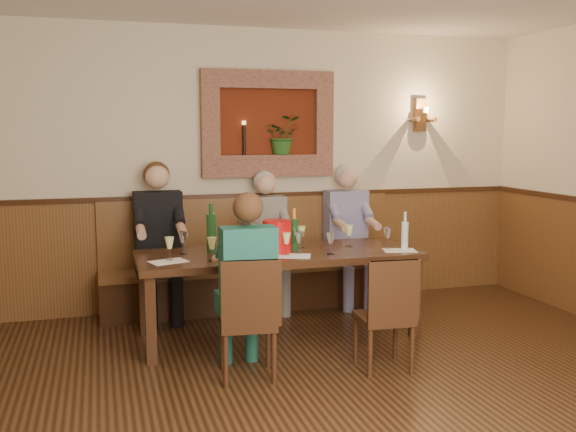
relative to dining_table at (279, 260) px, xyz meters
name	(u,v)px	position (x,y,z in m)	size (l,w,h in m)	color
ground_plane	(362,430)	(0.00, -1.85, -0.68)	(6.00, 6.00, 0.00)	black
room_shell	(367,112)	(0.00, -1.85, 1.21)	(6.04, 6.04, 2.82)	beige
wainscoting	(363,335)	(0.00, -1.85, -0.09)	(6.02, 6.02, 1.15)	brown
wall_niche	(272,128)	(0.24, 1.09, 1.13)	(1.36, 0.30, 1.06)	#60200D
wall_sconce	(421,116)	(1.90, 1.08, 1.27)	(0.25, 0.20, 0.35)	brown
dining_table	(279,260)	(0.00, 0.00, 0.00)	(2.40, 0.90, 0.75)	#361F10
bench	(253,276)	(0.00, 0.94, -0.35)	(3.00, 0.45, 1.11)	#381E0F
chair_near_left	(248,343)	(-0.47, -0.85, -0.41)	(0.45, 0.45, 0.90)	#361F10
chair_near_right	(384,336)	(0.55, -0.96, -0.42)	(0.41, 0.41, 0.86)	#361F10
person_bench_left	(160,254)	(-0.93, 0.84, -0.05)	(0.45, 0.55, 1.50)	black
person_bench_mid	(267,253)	(0.12, 0.84, -0.10)	(0.41, 0.50, 1.39)	#4F4C48
person_bench_right	(349,247)	(0.99, 0.84, -0.08)	(0.43, 0.52, 1.44)	navy
person_chair_front	(246,300)	(-0.47, -0.78, -0.12)	(0.39, 0.48, 1.36)	#164A50
spittoon_bucket	(277,236)	(-0.02, -0.03, 0.21)	(0.24, 0.24, 0.28)	red
wine_bottle_green_a	(294,234)	(0.14, 0.00, 0.23)	(0.08, 0.08, 0.37)	#19471E
wine_bottle_green_b	(211,232)	(-0.56, 0.12, 0.25)	(0.10, 0.10, 0.42)	#19471E
water_bottle	(405,235)	(1.07, -0.24, 0.21)	(0.06, 0.06, 0.34)	silver
tasting_sheet_a	(168,262)	(-0.95, -0.16, 0.08)	(0.28, 0.20, 0.00)	white
tasting_sheet_b	(292,256)	(0.06, -0.22, 0.08)	(0.30, 0.21, 0.00)	white
tasting_sheet_c	(400,250)	(1.03, -0.24, 0.08)	(0.28, 0.20, 0.00)	white
tasting_sheet_d	(248,260)	(-0.33, -0.28, 0.08)	(0.28, 0.20, 0.00)	white
wine_glass_0	(170,249)	(-0.94, -0.11, 0.17)	(0.08, 0.08, 0.19)	#F5FC96
wine_glass_1	(183,243)	(-0.80, 0.13, 0.17)	(0.08, 0.08, 0.19)	white
wine_glass_2	(212,249)	(-0.62, -0.23, 0.17)	(0.08, 0.08, 0.19)	#F5FC96
wine_glass_3	(248,241)	(-0.25, 0.06, 0.17)	(0.08, 0.08, 0.19)	white
wine_glass_4	(286,244)	(0.02, -0.17, 0.17)	(0.08, 0.08, 0.19)	#F5FC96
wine_glass_5	(301,237)	(0.25, 0.14, 0.17)	(0.08, 0.08, 0.19)	#F5FC96
wine_glass_6	(331,243)	(0.39, -0.24, 0.17)	(0.08, 0.08, 0.19)	white
wine_glass_7	(349,236)	(0.68, 0.08, 0.17)	(0.08, 0.08, 0.19)	#F5FC96
wine_glass_8	(387,238)	(0.95, -0.14, 0.17)	(0.08, 0.08, 0.19)	white
wine_glass_9	(268,248)	(-0.17, -0.31, 0.17)	(0.08, 0.08, 0.19)	#F5FC96
wine_glass_10	(299,243)	(0.14, -0.15, 0.17)	(0.08, 0.08, 0.19)	white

